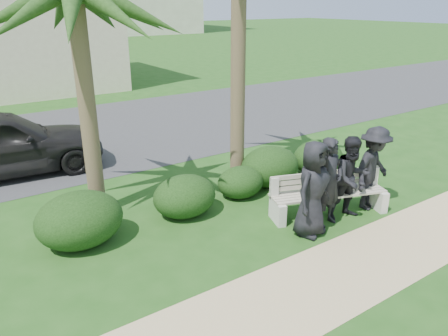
{
  "coord_description": "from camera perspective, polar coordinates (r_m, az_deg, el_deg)",
  "views": [
    {
      "loc": [
        -5.08,
        -5.53,
        3.98
      ],
      "look_at": [
        -0.6,
        1.0,
        0.95
      ],
      "focal_mm": 35.0,
      "sensor_mm": 36.0,
      "label": 1
    }
  ],
  "objects": [
    {
      "name": "man_b",
      "position": [
        8.29,
        13.65,
        -1.82
      ],
      "size": [
        0.67,
        0.49,
        1.71
      ],
      "primitive_type": "imported",
      "rotation": [
        0.0,
        0.0,
        0.13
      ],
      "color": "black",
      "rests_on": "ground"
    },
    {
      "name": "hedge_a",
      "position": [
        7.95,
        -18.36,
        -6.23
      ],
      "size": [
        1.51,
        1.24,
        0.98
      ],
      "primitive_type": "ellipsoid",
      "color": "black",
      "rests_on": "ground"
    },
    {
      "name": "hedge_b",
      "position": [
        8.62,
        -5.17,
        -3.54
      ],
      "size": [
        1.28,
        1.06,
        0.83
      ],
      "primitive_type": "ellipsoid",
      "color": "black",
      "rests_on": "ground"
    },
    {
      "name": "man_d",
      "position": [
        9.19,
        18.89,
        -0.07
      ],
      "size": [
        1.22,
        0.87,
        1.72
      ],
      "primitive_type": "imported",
      "rotation": [
        0.0,
        0.0,
        0.22
      ],
      "color": "black",
      "rests_on": "ground"
    },
    {
      "name": "hedge_e",
      "position": [
        10.93,
        12.21,
        1.49
      ],
      "size": [
        1.31,
        1.08,
        0.85
      ],
      "primitive_type": "ellipsoid",
      "color": "black",
      "rests_on": "ground"
    },
    {
      "name": "ground",
      "position": [
        8.5,
        7.21,
        -7.16
      ],
      "size": [
        160.0,
        160.0,
        0.0
      ],
      "primitive_type": "plane",
      "color": "#1C4714",
      "rests_on": "ground"
    },
    {
      "name": "footpath",
      "position": [
        7.45,
        16.57,
        -12.31
      ],
      "size": [
        30.0,
        1.6,
        0.01
      ],
      "primitive_type": "cube",
      "color": "tan",
      "rests_on": "ground"
    },
    {
      "name": "hedge_d",
      "position": [
        10.06,
        6.01,
        0.36
      ],
      "size": [
        1.41,
        1.17,
        0.92
      ],
      "primitive_type": "ellipsoid",
      "color": "black",
      "rests_on": "ground"
    },
    {
      "name": "car_a",
      "position": [
        11.73,
        -27.16,
        2.85
      ],
      "size": [
        4.86,
        2.35,
        1.6
      ],
      "primitive_type": "imported",
      "rotation": [
        0.0,
        0.0,
        1.47
      ],
      "color": "black",
      "rests_on": "ground"
    },
    {
      "name": "man_c",
      "position": [
        8.66,
        16.27,
        -1.28
      ],
      "size": [
        0.91,
        0.78,
        1.65
      ],
      "primitive_type": "imported",
      "rotation": [
        0.0,
        0.0,
        -0.21
      ],
      "color": "black",
      "rests_on": "ground"
    },
    {
      "name": "stucco_bldg_right",
      "position": [
        23.88,
        -26.0,
        18.22
      ],
      "size": [
        8.4,
        8.4,
        7.3
      ],
      "color": "beige",
      "rests_on": "ground"
    },
    {
      "name": "asphalt_street",
      "position": [
        14.99,
        -13.42,
        4.98
      ],
      "size": [
        160.0,
        8.0,
        0.01
      ],
      "primitive_type": "cube",
      "color": "#2D2D30",
      "rests_on": "ground"
    },
    {
      "name": "hedge_c",
      "position": [
        9.43,
        2.18,
        -1.74
      ],
      "size": [
        1.05,
        0.87,
        0.69
      ],
      "primitive_type": "ellipsoid",
      "color": "black",
      "rests_on": "ground"
    },
    {
      "name": "man_a",
      "position": [
        7.86,
        11.49,
        -2.71
      ],
      "size": [
        0.98,
        0.77,
        1.77
      ],
      "primitive_type": "imported",
      "rotation": [
        0.0,
        0.0,
        0.27
      ],
      "color": "black",
      "rests_on": "ground"
    },
    {
      "name": "park_bench",
      "position": [
        8.86,
        13.45,
        -3.71
      ],
      "size": [
        2.5,
        1.28,
        0.82
      ],
      "rotation": [
        0.0,
        0.0,
        -0.34
      ],
      "color": "#A29788",
      "rests_on": "ground"
    }
  ]
}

